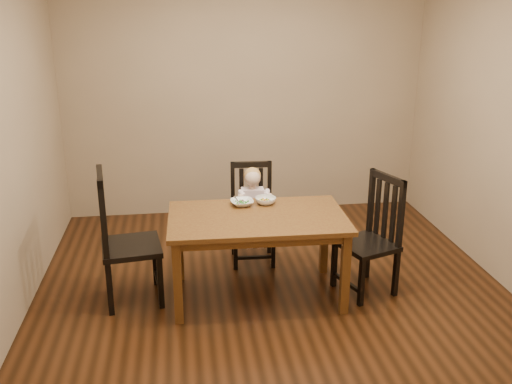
{
  "coord_description": "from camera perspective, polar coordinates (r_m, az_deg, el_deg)",
  "views": [
    {
      "loc": [
        -0.72,
        -4.29,
        2.37
      ],
      "look_at": [
        -0.11,
        0.25,
        0.81
      ],
      "focal_mm": 40.0,
      "sensor_mm": 36.0,
      "label": 1
    }
  ],
  "objects": [
    {
      "name": "bowl_veg",
      "position": [
        4.84,
        0.96,
        -0.86
      ],
      "size": [
        0.22,
        0.22,
        0.06
      ],
      "primitive_type": "imported",
      "rotation": [
        0.0,
        0.0,
        0.26
      ],
      "color": "white",
      "rests_on": "dining_table"
    },
    {
      "name": "fork",
      "position": [
        4.78,
        -1.86,
        -0.93
      ],
      "size": [
        0.06,
        0.13,
        0.05
      ],
      "rotation": [
        0.0,
        0.0,
        0.39
      ],
      "color": "silver",
      "rests_on": "bowl_peas"
    },
    {
      "name": "bowl_peas",
      "position": [
        4.81,
        -1.41,
        -1.07
      ],
      "size": [
        0.21,
        0.21,
        0.05
      ],
      "primitive_type": "imported",
      "rotation": [
        0.0,
        0.0,
        0.1
      ],
      "color": "white",
      "rests_on": "dining_table"
    },
    {
      "name": "toddler",
      "position": [
        5.25,
        -0.33,
        -1.3
      ],
      "size": [
        0.29,
        0.35,
        0.47
      ],
      "primitive_type": null,
      "rotation": [
        0.0,
        0.0,
        3.1
      ],
      "color": "silver",
      "rests_on": "chair_child"
    },
    {
      "name": "chair_left",
      "position": [
        4.7,
        -13.09,
        -4.72
      ],
      "size": [
        0.52,
        0.54,
        1.11
      ],
      "rotation": [
        0.0,
        0.0,
        -1.43
      ],
      "color": "black",
      "rests_on": "room"
    },
    {
      "name": "dining_table",
      "position": [
        4.61,
        0.14,
        -3.35
      ],
      "size": [
        1.44,
        0.89,
        0.71
      ],
      "rotation": [
        0.0,
        0.0,
        -0.02
      ],
      "color": "#4A2611",
      "rests_on": "room"
    },
    {
      "name": "chair_right",
      "position": [
        4.85,
        11.47,
        -4.45
      ],
      "size": [
        0.54,
        0.55,
        1.01
      ],
      "rotation": [
        0.0,
        0.0,
        1.92
      ],
      "color": "black",
      "rests_on": "room"
    },
    {
      "name": "room",
      "position": [
        4.47,
        1.84,
        5.6
      ],
      "size": [
        4.01,
        4.01,
        2.71
      ],
      "color": "#3E1F0D",
      "rests_on": "ground"
    },
    {
      "name": "chair_child",
      "position": [
        5.34,
        -0.37,
        -2.31
      ],
      "size": [
        0.42,
        0.4,
        0.93
      ],
      "rotation": [
        0.0,
        0.0,
        3.1
      ],
      "color": "black",
      "rests_on": "room"
    }
  ]
}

